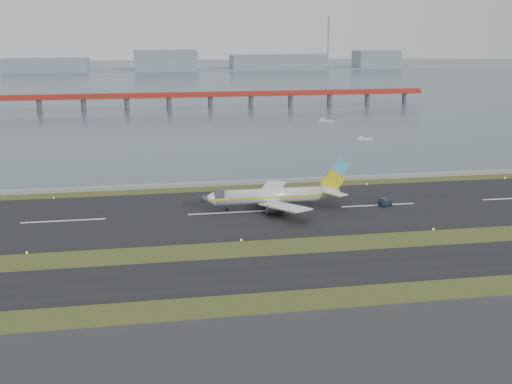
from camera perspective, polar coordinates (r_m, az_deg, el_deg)
ground at (r=133.88m, az=-0.81°, el=-5.40°), size 1000.00×1000.00×0.00m
taxiway_strip at (r=122.80m, az=0.12°, el=-7.24°), size 1000.00×18.00×0.10m
runway_strip at (r=162.12m, az=-2.55°, el=-1.86°), size 1000.00×45.00×0.10m
seawall at (r=190.80m, az=-3.77°, el=0.74°), size 1000.00×2.50×1.00m
bay_water at (r=586.46m, az=-8.32°, el=9.74°), size 1400.00×800.00×1.30m
red_pier at (r=378.45m, az=-4.08°, el=8.53°), size 260.00×5.00×10.20m
far_shoreline at (r=746.16m, az=-7.74°, el=11.17°), size 1400.00×80.00×60.50m
airliner at (r=165.18m, az=1.69°, el=-0.32°), size 38.52×32.89×12.80m
pushback_tug at (r=171.30m, az=11.39°, el=-0.91°), size 3.78×2.94×2.14m
workboat_near at (r=272.46m, az=9.54°, el=4.68°), size 7.17×3.49×1.67m
workboat_far at (r=323.75m, az=6.23°, el=6.31°), size 8.02×5.16×1.87m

